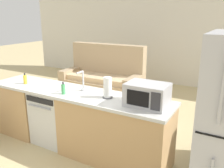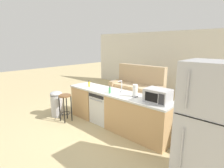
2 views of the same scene
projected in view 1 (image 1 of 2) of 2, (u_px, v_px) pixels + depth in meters
name	position (u px, v px, depth m)	size (l,w,h in m)	color
ground_plane	(69.00, 144.00, 3.76)	(24.00, 24.00, 0.00)	tan
wall_back	(170.00, 39.00, 6.75)	(10.00, 0.06, 2.60)	silver
kitchen_counter	(80.00, 123.00, 3.53)	(2.94, 0.66, 0.90)	tan
dishwasher	(55.00, 116.00, 3.76)	(0.58, 0.61, 0.84)	silver
microwave	(147.00, 95.00, 2.86)	(0.50, 0.37, 0.28)	#B7B7BC
sink_faucet	(83.00, 82.00, 3.41)	(0.07, 0.18, 0.30)	silver
paper_towel_roll	(108.00, 88.00, 3.14)	(0.14, 0.14, 0.28)	#4C4C51
soap_bottle	(63.00, 89.00, 3.30)	(0.06, 0.06, 0.18)	#4CB266
dish_soap_bottle	(25.00, 79.00, 3.80)	(0.06, 0.06, 0.18)	yellow
couch	(104.00, 80.00, 5.98)	(2.02, 0.94, 1.27)	tan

